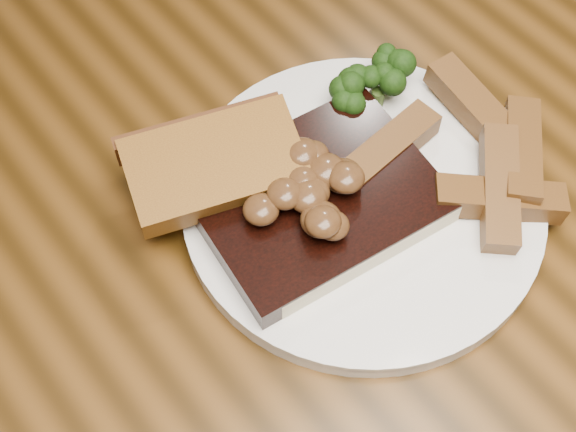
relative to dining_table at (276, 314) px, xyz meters
name	(u,v)px	position (x,y,z in m)	size (l,w,h in m)	color
dining_table	(276,314)	(0.00, 0.00, 0.00)	(1.60, 0.90, 0.75)	#503110
plate	(362,203)	(0.08, 0.00, 0.10)	(0.27, 0.27, 0.01)	white
steak	(316,200)	(0.05, 0.01, 0.12)	(0.16, 0.13, 0.02)	black
steak_bone	(368,257)	(0.05, -0.05, 0.11)	(0.15, 0.01, 0.02)	beige
mushroom_pile	(313,192)	(0.04, 0.00, 0.14)	(0.08, 0.08, 0.03)	#4F3219
garlic_bread	(217,182)	(0.00, 0.07, 0.12)	(0.12, 0.07, 0.03)	brown
potato_wedges	(455,154)	(0.15, -0.02, 0.12)	(0.12, 0.12, 0.02)	brown
broccoli_cluster	(373,85)	(0.14, 0.06, 0.12)	(0.06, 0.06, 0.04)	#1A390D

